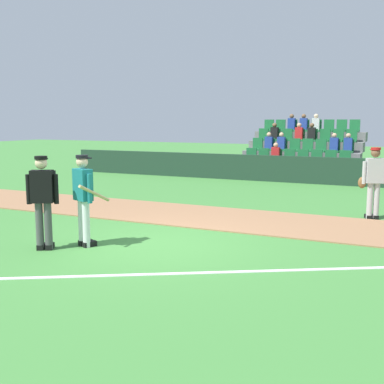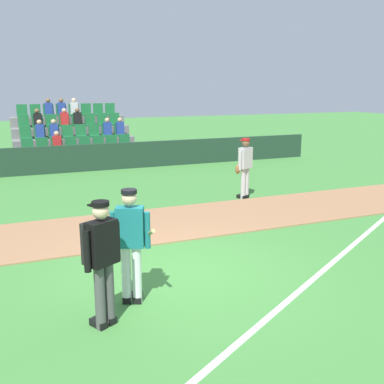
{
  "view_description": "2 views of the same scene",
  "coord_description": "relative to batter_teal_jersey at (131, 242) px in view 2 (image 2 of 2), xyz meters",
  "views": [
    {
      "loc": [
        4.63,
        -8.1,
        2.4
      ],
      "look_at": [
        0.38,
        0.86,
        0.94
      ],
      "focal_mm": 45.37,
      "sensor_mm": 36.0,
      "label": 1
    },
    {
      "loc": [
        -2.7,
        -6.93,
        3.19
      ],
      "look_at": [
        0.68,
        1.24,
        1.13
      ],
      "focal_mm": 42.24,
      "sensor_mm": 36.0,
      "label": 2
    }
  ],
  "objects": [
    {
      "name": "batter_teal_jersey",
      "position": [
        0.0,
        0.0,
        0.0
      ],
      "size": [
        0.61,
        0.8,
        1.76
      ],
      "color": "white",
      "rests_on": "ground"
    },
    {
      "name": "stadium_bleachers",
      "position": [
        1.12,
        13.61,
        -0.2
      ],
      "size": [
        5.0,
        3.8,
        2.7
      ],
      "color": "slate",
      "rests_on": "ground"
    },
    {
      "name": "foul_line_chalk",
      "position": [
        4.12,
        0.27,
        -0.96
      ],
      "size": [
        10.37,
        6.21,
        0.01
      ],
      "primitive_type": "cube",
      "rotation": [
        0.0,
        0.0,
        0.54
      ],
      "color": "white",
      "rests_on": "ground"
    },
    {
      "name": "umpire_home_plate",
      "position": [
        -0.53,
        -0.51,
        0.03
      ],
      "size": [
        0.54,
        0.45,
        1.76
      ],
      "color": "#4C4C4C",
      "rests_on": "ground"
    },
    {
      "name": "infield_dirt_path",
      "position": [
        1.12,
        3.62,
        -0.95
      ],
      "size": [
        28.0,
        2.68,
        0.03
      ],
      "primitive_type": "cube",
      "color": "#9E704C",
      "rests_on": "ground"
    },
    {
      "name": "dugout_fence",
      "position": [
        1.12,
        11.3,
        -0.45
      ],
      "size": [
        20.0,
        0.16,
        1.04
      ],
      "primitive_type": "cube",
      "color": "#1E3828",
      "rests_on": "ground"
    },
    {
      "name": "runner_grey_jersey",
      "position": [
        4.74,
        5.12,
        -0.01
      ],
      "size": [
        0.66,
        0.41,
        1.76
      ],
      "color": "#B2B2B2",
      "rests_on": "ground"
    },
    {
      "name": "ground_plane",
      "position": [
        1.12,
        0.77,
        -0.97
      ],
      "size": [
        80.0,
        80.0,
        0.0
      ],
      "primitive_type": "plane",
      "color": "#42843A"
    }
  ]
}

